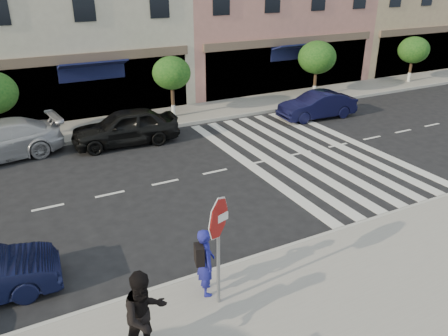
# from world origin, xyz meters

# --- Properties ---
(ground) EXTENTS (120.00, 120.00, 0.00)m
(ground) POSITION_xyz_m (0.00, 0.00, 0.00)
(ground) COLOR black
(ground) RESTS_ON ground
(sidewalk_near) EXTENTS (60.00, 4.50, 0.15)m
(sidewalk_near) POSITION_xyz_m (0.00, -3.75, 0.07)
(sidewalk_near) COLOR gray
(sidewalk_near) RESTS_ON ground
(sidewalk_far) EXTENTS (60.00, 3.00, 0.15)m
(sidewalk_far) POSITION_xyz_m (0.00, 11.00, 0.07)
(sidewalk_far) COLOR gray
(sidewalk_far) RESTS_ON ground
(building_centre) EXTENTS (11.00, 9.00, 11.00)m
(building_centre) POSITION_xyz_m (-0.50, 17.00, 5.50)
(building_centre) COLOR beige
(building_centre) RESTS_ON ground
(street_tree_c) EXTENTS (1.90, 1.90, 3.04)m
(street_tree_c) POSITION_xyz_m (3.00, 10.80, 2.36)
(street_tree_c) COLOR #473323
(street_tree_c) RESTS_ON sidewalk_far
(street_tree_ea) EXTENTS (2.20, 2.20, 3.19)m
(street_tree_ea) POSITION_xyz_m (12.00, 10.80, 2.39)
(street_tree_ea) COLOR #473323
(street_tree_ea) RESTS_ON sidewalk_far
(street_tree_eb) EXTENTS (2.00, 2.00, 2.94)m
(street_tree_eb) POSITION_xyz_m (20.00, 10.80, 2.22)
(street_tree_eb) COLOR #473323
(street_tree_eb) RESTS_ON sidewalk_far
(stop_sign) EXTENTS (0.90, 0.30, 2.65)m
(stop_sign) POSITION_xyz_m (-1.18, -2.62, 2.06)
(stop_sign) COLOR gray
(stop_sign) RESTS_ON sidewalk_near
(photographer) EXTENTS (0.53, 0.68, 1.66)m
(photographer) POSITION_xyz_m (-1.28, -2.16, 0.98)
(photographer) COLOR navy
(photographer) RESTS_ON sidewalk_near
(walker) EXTENTS (1.05, 0.89, 1.89)m
(walker) POSITION_xyz_m (-3.05, -3.26, 1.10)
(walker) COLOR black
(walker) RESTS_ON sidewalk_near
(car_far_mid) EXTENTS (4.67, 2.12, 1.55)m
(car_far_mid) POSITION_xyz_m (-0.13, 8.45, 0.78)
(car_far_mid) COLOR black
(car_far_mid) RESTS_ON ground
(car_far_right) EXTENTS (4.16, 1.71, 1.34)m
(car_far_right) POSITION_xyz_m (9.65, 7.60, 0.67)
(car_far_right) COLOR black
(car_far_right) RESTS_ON ground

